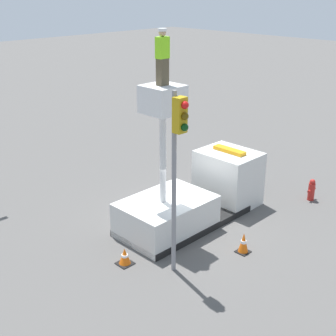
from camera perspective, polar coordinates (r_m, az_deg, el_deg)
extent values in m
plane|color=#565451|center=(17.70, 1.95, -6.72)|extent=(120.00, 120.00, 0.00)
cube|color=black|center=(17.64, 1.96, -6.38)|extent=(5.14, 2.36, 0.24)
cube|color=silver|center=(16.81, -0.20, -5.87)|extent=(3.28, 2.30, 1.28)
cube|color=silver|center=(19.01, 7.32, -1.17)|extent=(1.86, 2.30, 2.19)
cube|color=black|center=(19.55, 9.09, 0.77)|extent=(0.03, 1.96, 0.88)
cube|color=orange|center=(18.59, 7.49, 2.15)|extent=(0.36, 1.38, 0.14)
cylinder|color=silver|center=(15.78, -0.63, 1.33)|extent=(0.22, 0.22, 3.29)
cube|color=silver|center=(15.20, -0.66, 8.40)|extent=(1.17, 1.17, 0.90)
cube|color=brown|center=(15.03, -0.68, 11.63)|extent=(0.34, 0.26, 0.84)
cube|color=#8CEA1E|center=(14.92, -0.69, 14.47)|extent=(0.40, 0.26, 0.66)
sphere|color=tan|center=(14.87, -0.70, 16.17)|extent=(0.23, 0.23, 0.23)
cylinder|color=white|center=(14.86, -0.70, 16.50)|extent=(0.26, 0.26, 0.09)
cylinder|color=gray|center=(13.70, 0.73, -2.28)|extent=(0.14, 0.14, 5.70)
cube|color=#B79314|center=(12.82, 1.45, 6.48)|extent=(0.34, 0.28, 1.00)
sphere|color=red|center=(12.62, 2.07, 7.68)|extent=(0.22, 0.22, 0.22)
sphere|color=#503C07|center=(12.70, 2.05, 6.32)|extent=(0.22, 0.22, 0.22)
sphere|color=#083710|center=(12.78, 2.03, 4.98)|extent=(0.22, 0.22, 0.22)
cylinder|color=#B2231E|center=(20.24, 17.07, -2.77)|extent=(0.27, 0.27, 0.74)
sphere|color=#B2231E|center=(20.07, 17.20, -1.63)|extent=(0.23, 0.23, 0.23)
cylinder|color=#B2231E|center=(20.05, 16.82, -2.74)|extent=(0.12, 0.11, 0.11)
cylinder|color=#B2231E|center=(20.37, 17.36, -2.41)|extent=(0.12, 0.11, 0.11)
cube|color=black|center=(15.39, -5.27, -11.50)|extent=(0.49, 0.49, 0.03)
cone|color=orange|center=(15.25, -5.30, -10.67)|extent=(0.41, 0.41, 0.56)
cylinder|color=white|center=(15.23, -5.30, -10.58)|extent=(0.21, 0.21, 0.08)
cube|color=black|center=(16.12, 9.12, -10.03)|extent=(0.43, 0.43, 0.03)
cone|color=orange|center=(15.94, 9.19, -8.98)|extent=(0.35, 0.35, 0.72)
cylinder|color=white|center=(15.92, 9.20, -8.87)|extent=(0.18, 0.18, 0.10)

